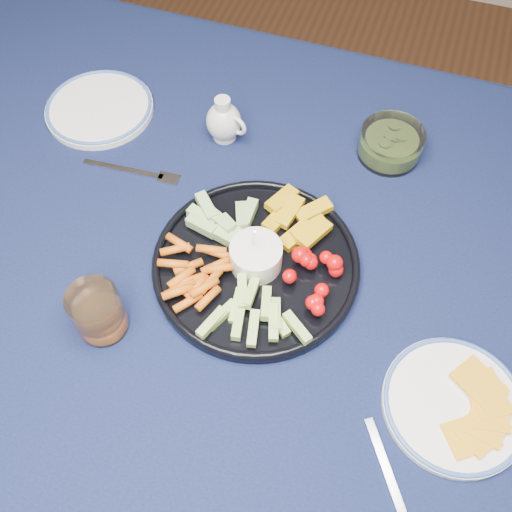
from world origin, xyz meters
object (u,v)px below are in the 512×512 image
(juice_tumbler, at_px, (99,314))
(creamer_pitcher, at_px, (224,121))
(dining_table, at_px, (275,287))
(crudite_platter, at_px, (255,261))
(side_plate_extra, at_px, (99,108))
(cheese_plate, at_px, (455,404))
(pickle_bowl, at_px, (390,145))

(juice_tumbler, bearing_deg, creamer_pitcher, 85.10)
(dining_table, height_order, crudite_platter, crudite_platter)
(creamer_pitcher, relative_size, side_plate_extra, 0.44)
(crudite_platter, xyz_separation_m, creamer_pitcher, (-0.14, 0.25, 0.02))
(dining_table, bearing_deg, crudite_platter, -142.06)
(dining_table, xyz_separation_m, creamer_pitcher, (-0.17, 0.22, 0.13))
(crudite_platter, xyz_separation_m, side_plate_extra, (-0.39, 0.23, -0.01))
(crudite_platter, height_order, side_plate_extra, crudite_platter)
(dining_table, relative_size, juice_tumbler, 19.07)
(crudite_platter, bearing_deg, side_plate_extra, 149.31)
(dining_table, xyz_separation_m, crudite_platter, (-0.03, -0.02, 0.11))
(crudite_platter, height_order, juice_tumbler, crudite_platter)
(creamer_pitcher, height_order, cheese_plate, creamer_pitcher)
(crudite_platter, relative_size, creamer_pitcher, 3.66)
(pickle_bowl, xyz_separation_m, juice_tumbler, (-0.33, -0.47, 0.01))
(creamer_pitcher, height_order, juice_tumbler, same)
(cheese_plate, bearing_deg, juice_tumbler, -174.98)
(creamer_pitcher, bearing_deg, dining_table, -52.50)
(side_plate_extra, bearing_deg, creamer_pitcher, 3.63)
(pickle_bowl, relative_size, cheese_plate, 0.58)
(cheese_plate, height_order, juice_tumbler, juice_tumbler)
(crudite_platter, xyz_separation_m, juice_tumbler, (-0.18, -0.17, 0.02))
(dining_table, height_order, cheese_plate, cheese_plate)
(creamer_pitcher, bearing_deg, juice_tumbler, -94.90)
(juice_tumbler, height_order, side_plate_extra, juice_tumbler)
(dining_table, xyz_separation_m, juice_tumbler, (-0.21, -0.19, 0.13))
(pickle_bowl, xyz_separation_m, side_plate_extra, (-0.54, -0.07, -0.02))
(crudite_platter, relative_size, side_plate_extra, 1.60)
(dining_table, distance_m, juice_tumbler, 0.31)
(cheese_plate, distance_m, side_plate_extra, 0.80)
(creamer_pitcher, xyz_separation_m, juice_tumbler, (-0.04, -0.41, -0.00))
(crudite_platter, relative_size, pickle_bowl, 2.88)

